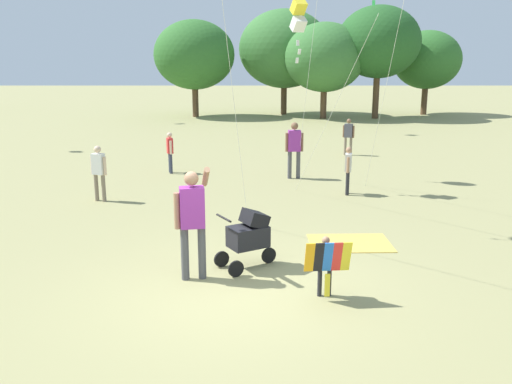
{
  "coord_description": "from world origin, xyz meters",
  "views": [
    {
      "loc": [
        0.32,
        -7.95,
        3.56
      ],
      "look_at": [
        0.33,
        1.16,
        1.3
      ],
      "focal_mm": 38.71,
      "sensor_mm": 36.0,
      "label": 1
    }
  ],
  "objects_px": {
    "person_adult_flyer": "(192,215)",
    "person_couple_left": "(347,167)",
    "person_kid_running": "(348,134)",
    "person_back_turned": "(169,149)",
    "kite_blue_high": "(298,17)",
    "person_red_shirt": "(294,146)",
    "child_with_butterfly_kite": "(325,260)",
    "stroller": "(248,234)",
    "picnic_blanket": "(349,243)",
    "person_sitting_far": "(98,169)"
  },
  "relations": [
    {
      "from": "person_adult_flyer",
      "to": "person_couple_left",
      "type": "height_order",
      "value": "person_adult_flyer"
    },
    {
      "from": "person_kid_running",
      "to": "person_back_turned",
      "type": "relative_size",
      "value": 1.05
    },
    {
      "from": "kite_blue_high",
      "to": "person_red_shirt",
      "type": "xyz_separation_m",
      "value": [
        0.04,
        1.47,
        -3.53
      ]
    },
    {
      "from": "person_couple_left",
      "to": "person_adult_flyer",
      "type": "bearing_deg",
      "value": -121.21
    },
    {
      "from": "child_with_butterfly_kite",
      "to": "stroller",
      "type": "distance_m",
      "value": 1.68
    },
    {
      "from": "person_red_shirt",
      "to": "kite_blue_high",
      "type": "bearing_deg",
      "value": -91.74
    },
    {
      "from": "child_with_butterfly_kite",
      "to": "person_back_turned",
      "type": "height_order",
      "value": "person_back_turned"
    },
    {
      "from": "person_back_turned",
      "to": "picnic_blanket",
      "type": "bearing_deg",
      "value": -55.91
    },
    {
      "from": "kite_blue_high",
      "to": "person_back_turned",
      "type": "relative_size",
      "value": 3.9
    },
    {
      "from": "person_adult_flyer",
      "to": "person_red_shirt",
      "type": "bearing_deg",
      "value": 74.24
    },
    {
      "from": "child_with_butterfly_kite",
      "to": "person_back_turned",
      "type": "bearing_deg",
      "value": 112.15
    },
    {
      "from": "child_with_butterfly_kite",
      "to": "person_red_shirt",
      "type": "bearing_deg",
      "value": 89.43
    },
    {
      "from": "picnic_blanket",
      "to": "person_kid_running",
      "type": "bearing_deg",
      "value": 81.08
    },
    {
      "from": "person_red_shirt",
      "to": "person_kid_running",
      "type": "xyz_separation_m",
      "value": [
        2.25,
        3.94,
        -0.2
      ]
    },
    {
      "from": "person_back_turned",
      "to": "picnic_blanket",
      "type": "distance_m",
      "value": 8.05
    },
    {
      "from": "person_red_shirt",
      "to": "picnic_blanket",
      "type": "xyz_separation_m",
      "value": [
        0.71,
        -5.86,
        -0.98
      ]
    },
    {
      "from": "person_red_shirt",
      "to": "person_back_turned",
      "type": "distance_m",
      "value": 3.87
    },
    {
      "from": "child_with_butterfly_kite",
      "to": "person_adult_flyer",
      "type": "relative_size",
      "value": 0.51
    },
    {
      "from": "person_back_turned",
      "to": "kite_blue_high",
      "type": "bearing_deg",
      "value": -31.06
    },
    {
      "from": "kite_blue_high",
      "to": "person_couple_left",
      "type": "bearing_deg",
      "value": -19.73
    },
    {
      "from": "stroller",
      "to": "person_kid_running",
      "type": "distance_m",
      "value": 11.58
    },
    {
      "from": "person_kid_running",
      "to": "picnic_blanket",
      "type": "height_order",
      "value": "person_kid_running"
    },
    {
      "from": "person_adult_flyer",
      "to": "person_couple_left",
      "type": "xyz_separation_m",
      "value": [
        3.42,
        5.65,
        -0.34
      ]
    },
    {
      "from": "stroller",
      "to": "person_back_turned",
      "type": "height_order",
      "value": "person_back_turned"
    },
    {
      "from": "child_with_butterfly_kite",
      "to": "person_couple_left",
      "type": "xyz_separation_m",
      "value": [
        1.36,
        6.36,
        0.15
      ]
    },
    {
      "from": "person_adult_flyer",
      "to": "person_red_shirt",
      "type": "relative_size",
      "value": 1.13
    },
    {
      "from": "person_adult_flyer",
      "to": "person_back_turned",
      "type": "bearing_deg",
      "value": 101.08
    },
    {
      "from": "person_adult_flyer",
      "to": "stroller",
      "type": "distance_m",
      "value": 1.13
    },
    {
      "from": "person_couple_left",
      "to": "person_kid_running",
      "type": "relative_size",
      "value": 0.94
    },
    {
      "from": "person_sitting_far",
      "to": "person_back_turned",
      "type": "relative_size",
      "value": 1.11
    },
    {
      "from": "person_adult_flyer",
      "to": "kite_blue_high",
      "type": "height_order",
      "value": "kite_blue_high"
    },
    {
      "from": "kite_blue_high",
      "to": "picnic_blanket",
      "type": "height_order",
      "value": "kite_blue_high"
    },
    {
      "from": "kite_blue_high",
      "to": "person_red_shirt",
      "type": "bearing_deg",
      "value": 88.26
    },
    {
      "from": "child_with_butterfly_kite",
      "to": "person_kid_running",
      "type": "relative_size",
      "value": 0.71
    },
    {
      "from": "child_with_butterfly_kite",
      "to": "kite_blue_high",
      "type": "relative_size",
      "value": 0.19
    },
    {
      "from": "person_adult_flyer",
      "to": "person_couple_left",
      "type": "relative_size",
      "value": 1.49
    },
    {
      "from": "child_with_butterfly_kite",
      "to": "person_sitting_far",
      "type": "bearing_deg",
      "value": 131.1
    },
    {
      "from": "person_red_shirt",
      "to": "person_couple_left",
      "type": "xyz_separation_m",
      "value": [
        1.28,
        -1.95,
        -0.24
      ]
    },
    {
      "from": "person_adult_flyer",
      "to": "person_kid_running",
      "type": "bearing_deg",
      "value": 69.18
    },
    {
      "from": "person_sitting_far",
      "to": "person_kid_running",
      "type": "distance_m",
      "value": 9.81
    },
    {
      "from": "stroller",
      "to": "person_sitting_far",
      "type": "distance_m",
      "value": 5.86
    },
    {
      "from": "picnic_blanket",
      "to": "child_with_butterfly_kite",
      "type": "bearing_deg",
      "value": -107.85
    },
    {
      "from": "person_kid_running",
      "to": "picnic_blanket",
      "type": "bearing_deg",
      "value": -98.92
    },
    {
      "from": "person_adult_flyer",
      "to": "person_red_shirt",
      "type": "height_order",
      "value": "person_adult_flyer"
    },
    {
      "from": "person_red_shirt",
      "to": "person_sitting_far",
      "type": "relative_size",
      "value": 1.19
    },
    {
      "from": "person_couple_left",
      "to": "picnic_blanket",
      "type": "bearing_deg",
      "value": -98.31
    },
    {
      "from": "picnic_blanket",
      "to": "kite_blue_high",
      "type": "bearing_deg",
      "value": 99.74
    },
    {
      "from": "person_adult_flyer",
      "to": "picnic_blanket",
      "type": "relative_size",
      "value": 1.2
    },
    {
      "from": "child_with_butterfly_kite",
      "to": "person_couple_left",
      "type": "bearing_deg",
      "value": 77.92
    },
    {
      "from": "person_red_shirt",
      "to": "person_kid_running",
      "type": "distance_m",
      "value": 4.54
    }
  ]
}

